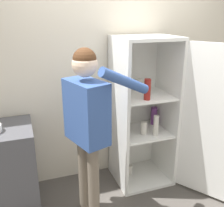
% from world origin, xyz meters
% --- Properties ---
extents(wall_back, '(7.00, 0.06, 2.55)m').
position_xyz_m(wall_back, '(0.00, 0.98, 1.27)').
color(wall_back, beige).
rests_on(wall_back, ground_plane).
extents(refrigerator, '(1.06, 1.16, 1.76)m').
position_xyz_m(refrigerator, '(0.35, 0.54, 0.87)').
color(refrigerator, white).
rests_on(refrigerator, ground_plane).
extents(person, '(0.77, 0.57, 1.71)m').
position_xyz_m(person, '(-0.54, 0.25, 1.09)').
color(person, '#726656').
rests_on(person, ground_plane).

